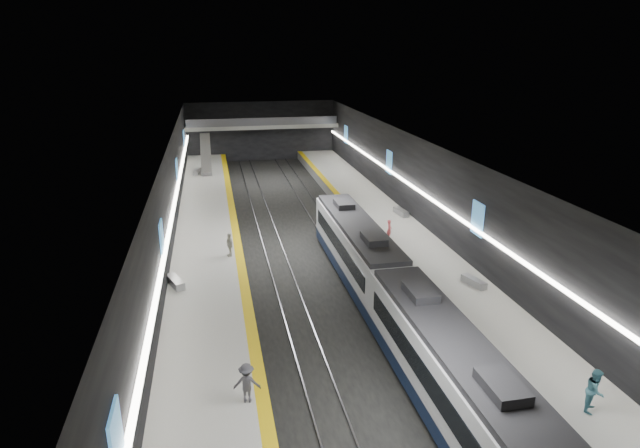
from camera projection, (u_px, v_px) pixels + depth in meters
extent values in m
plane|color=black|center=(306.00, 250.00, 41.71)|extent=(70.00, 70.00, 0.00)
cube|color=beige|center=(306.00, 149.00, 39.16)|extent=(20.00, 70.00, 0.04)
cube|color=black|center=(170.00, 209.00, 38.54)|extent=(0.04, 70.00, 8.00)
cube|color=black|center=(430.00, 194.00, 42.33)|extent=(0.04, 70.00, 8.00)
cube|color=black|center=(261.00, 131.00, 72.94)|extent=(20.00, 0.04, 8.00)
cube|color=slate|center=(208.00, 251.00, 40.13)|extent=(5.00, 70.00, 1.00)
cube|color=#A9A9A4|center=(208.00, 245.00, 39.97)|extent=(5.00, 70.00, 0.02)
cube|color=#DAB20B|center=(237.00, 243.00, 40.38)|extent=(0.60, 70.00, 0.02)
cube|color=slate|center=(398.00, 238.00, 42.97)|extent=(5.00, 70.00, 1.00)
cube|color=#A9A9A4|center=(398.00, 232.00, 42.81)|extent=(5.00, 70.00, 0.02)
cube|color=#DAB20B|center=(372.00, 233.00, 42.39)|extent=(0.60, 70.00, 0.02)
cube|color=gray|center=(265.00, 253.00, 41.08)|extent=(0.08, 70.00, 0.12)
cube|color=gray|center=(284.00, 251.00, 41.36)|extent=(0.08, 70.00, 0.12)
cube|color=gray|center=(329.00, 248.00, 42.03)|extent=(0.08, 70.00, 0.12)
cube|color=gray|center=(346.00, 247.00, 42.30)|extent=(0.08, 70.00, 0.12)
cube|color=#0E1A34|center=(448.00, 402.00, 22.85)|extent=(2.65, 15.00, 0.80)
cube|color=silver|center=(451.00, 368.00, 22.32)|extent=(2.65, 15.00, 2.50)
cube|color=black|center=(454.00, 339.00, 21.87)|extent=(2.44, 14.25, 0.30)
cube|color=black|center=(451.00, 367.00, 22.30)|extent=(2.69, 13.20, 1.00)
cube|color=#0E1A34|center=(356.00, 266.00, 36.78)|extent=(2.65, 15.00, 0.80)
cube|color=silver|center=(357.00, 244.00, 36.25)|extent=(2.65, 15.00, 2.50)
cube|color=black|center=(357.00, 224.00, 35.80)|extent=(2.44, 14.25, 0.30)
cube|color=black|center=(357.00, 243.00, 36.23)|extent=(2.69, 13.20, 1.00)
cube|color=black|center=(393.00, 292.00, 29.28)|extent=(1.85, 0.05, 1.20)
cube|color=#4691D2|center=(117.00, 443.00, 15.18)|extent=(0.10, 1.50, 2.20)
cube|color=#4691D2|center=(162.00, 240.00, 30.97)|extent=(0.10, 1.50, 2.20)
cube|color=#4691D2|center=(177.00, 171.00, 47.69)|extent=(0.10, 1.50, 2.20)
cube|color=#4691D2|center=(184.00, 140.00, 63.47)|extent=(0.10, 1.50, 2.20)
cube|color=#4691D2|center=(478.00, 219.00, 34.73)|extent=(0.10, 1.50, 2.20)
cube|color=#4691D2|center=(389.00, 162.00, 51.44)|extent=(0.10, 1.50, 2.20)
cube|color=#4691D2|center=(346.00, 134.00, 67.23)|extent=(0.10, 1.50, 2.20)
cube|color=white|center=(173.00, 211.00, 38.65)|extent=(0.25, 68.60, 0.12)
cube|color=white|center=(428.00, 197.00, 42.36)|extent=(0.25, 68.60, 0.12)
cube|color=gray|center=(262.00, 126.00, 70.76)|extent=(20.00, 3.00, 0.50)
cube|color=#47474C|center=(263.00, 122.00, 69.18)|extent=(19.60, 0.08, 1.00)
cube|color=#99999E|center=(206.00, 154.00, 63.51)|extent=(1.20, 7.50, 3.92)
cube|color=#99999E|center=(175.00, 282.00, 33.18)|extent=(1.29, 2.08, 0.49)
cube|color=#99999E|center=(197.00, 172.00, 61.95)|extent=(0.89, 2.11, 0.50)
cube|color=#99999E|center=(474.00, 282.00, 33.25)|extent=(0.98, 1.91, 0.45)
cube|color=#99999E|center=(401.00, 212.00, 47.01)|extent=(0.81, 2.11, 0.50)
imported|color=#D04D57|center=(389.00, 230.00, 40.96)|extent=(0.51, 0.64, 1.54)
imported|color=teal|center=(595.00, 391.00, 21.62)|extent=(1.17, 1.15, 1.90)
imported|color=beige|center=(229.00, 245.00, 37.64)|extent=(0.71, 1.08, 1.70)
imported|color=#3F3F46|center=(247.00, 383.00, 22.20)|extent=(1.24, 0.85, 1.77)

